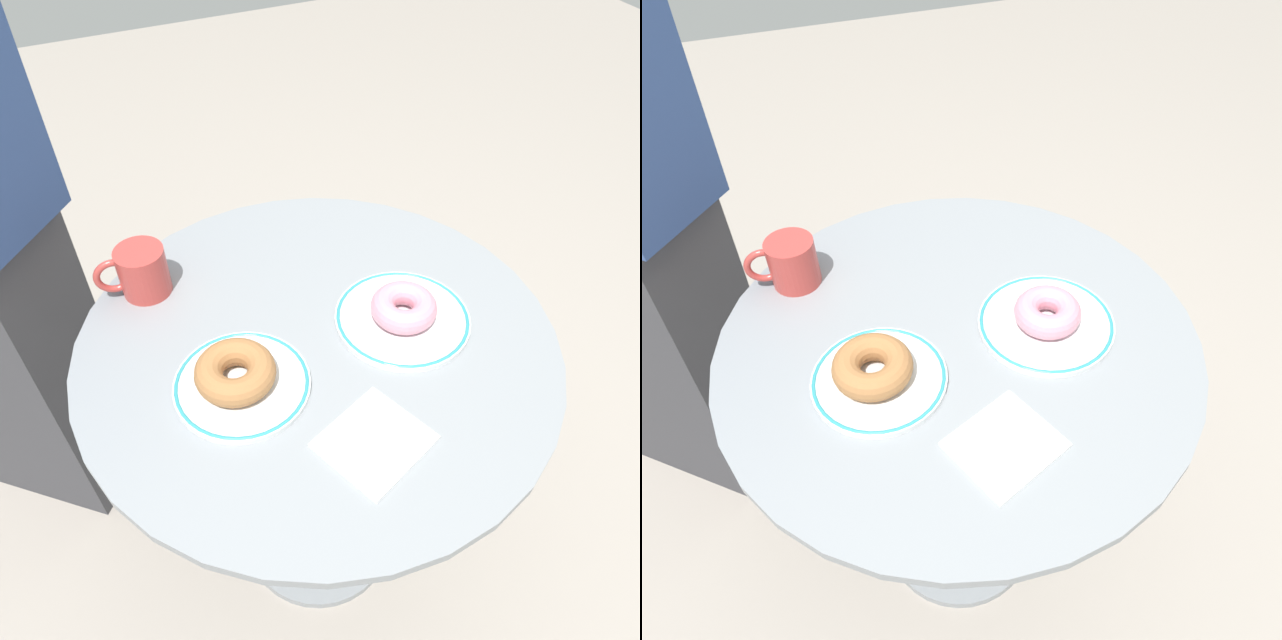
{
  "view_description": "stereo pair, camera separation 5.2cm",
  "coord_description": "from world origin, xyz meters",
  "views": [
    {
      "loc": [
        -0.27,
        -0.6,
        1.46
      ],
      "look_at": [
        0.01,
        0.01,
        0.77
      ],
      "focal_mm": 33.69,
      "sensor_mm": 36.0,
      "label": 1
    },
    {
      "loc": [
        -0.22,
        -0.62,
        1.46
      ],
      "look_at": [
        0.01,
        0.01,
        0.77
      ],
      "focal_mm": 33.69,
      "sensor_mm": 36.0,
      "label": 2
    }
  ],
  "objects": [
    {
      "name": "donut_cinnamon",
      "position": [
        -0.15,
        -0.04,
        0.77
      ],
      "size": [
        0.15,
        0.15,
        0.04
      ],
      "primitive_type": "torus",
      "rotation": [
        0.0,
        0.0,
        2.91
      ],
      "color": "#A36B3D",
      "rests_on": "plate_left"
    },
    {
      "name": "donut_pink_frosted",
      "position": [
        0.15,
        -0.03,
        0.77
      ],
      "size": [
        0.13,
        0.13,
        0.04
      ],
      "primitive_type": "torus",
      "rotation": [
        0.0,
        0.0,
        3.34
      ],
      "color": "pink",
      "rests_on": "plate_right"
    },
    {
      "name": "plate_left",
      "position": [
        -0.15,
        -0.04,
        0.74
      ],
      "size": [
        0.21,
        0.21,
        0.01
      ],
      "color": "white",
      "rests_on": "cafe_table"
    },
    {
      "name": "plate_right",
      "position": [
        0.15,
        -0.03,
        0.74
      ],
      "size": [
        0.23,
        0.23,
        0.01
      ],
      "color": "white",
      "rests_on": "cafe_table"
    },
    {
      "name": "cafe_table",
      "position": [
        0.0,
        0.0,
        0.54
      ],
      "size": [
        0.79,
        0.79,
        0.74
      ],
      "color": "gray",
      "rests_on": "ground"
    },
    {
      "name": "ground_plane",
      "position": [
        0.0,
        0.0,
        -0.01
      ],
      "size": [
        7.0,
        7.0,
        0.02
      ],
      "primitive_type": "cube",
      "color": "#9E9389"
    },
    {
      "name": "paper_napkin",
      "position": [
        -0.01,
        -0.22,
        0.74
      ],
      "size": [
        0.18,
        0.17,
        0.01
      ],
      "primitive_type": "cube",
      "rotation": [
        0.0,
        0.0,
        0.37
      ],
      "color": "white",
      "rests_on": "cafe_table"
    },
    {
      "name": "coffee_mug",
      "position": [
        -0.23,
        0.23,
        0.78
      ],
      "size": [
        0.13,
        0.08,
        0.09
      ],
      "color": "#B73D38",
      "rests_on": "cafe_table"
    }
  ]
}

